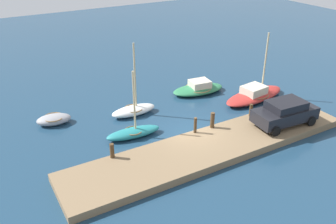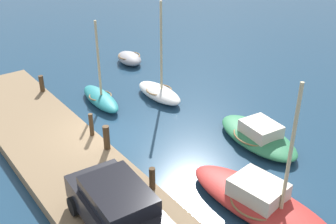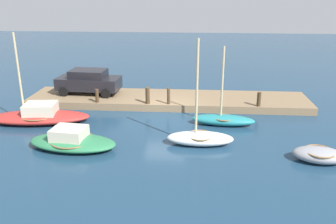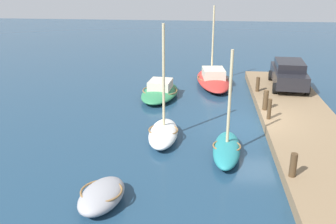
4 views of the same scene
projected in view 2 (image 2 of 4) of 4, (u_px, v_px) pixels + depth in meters
The scene contains 12 objects.
ground_plane at pixel (108, 141), 18.30m from camera, with size 84.00×84.00×0.00m, color navy.
dock_platform at pixel (60, 154), 17.00m from camera, with size 18.42×3.70×0.46m, color #846B4C.
motorboat_green at pixel (258, 135), 18.00m from camera, with size 4.51×2.51×1.03m.
rowboat_white at pixel (159, 92), 21.86m from camera, with size 3.29×1.37×5.21m.
dinghy_grey at pixel (129, 58), 26.37m from camera, with size 2.47×1.71×0.66m.
sailboat_red at pixel (260, 201), 14.13m from camera, with size 5.95×2.72×5.12m.
rowboat_teal at pixel (100, 98), 21.33m from camera, with size 3.62×1.40×4.43m.
mooring_post_west at pixel (42, 84), 21.54m from camera, with size 0.24×0.24×0.88m, color #47331E.
mooring_post_mid_west at pixel (91, 125), 17.60m from camera, with size 0.19×0.19×1.03m, color #47331E.
mooring_post_mid_east at pixel (106, 138), 16.67m from camera, with size 0.27×0.27×1.04m, color #47331E.
mooring_post_east at pixel (152, 179), 14.45m from camera, with size 0.22×0.22×0.86m, color #47331E.
parked_car at pixel (119, 209), 12.45m from camera, with size 4.32×2.30×1.64m.
Camera 2 is at (14.01, -7.19, 9.78)m, focal length 44.19 mm.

